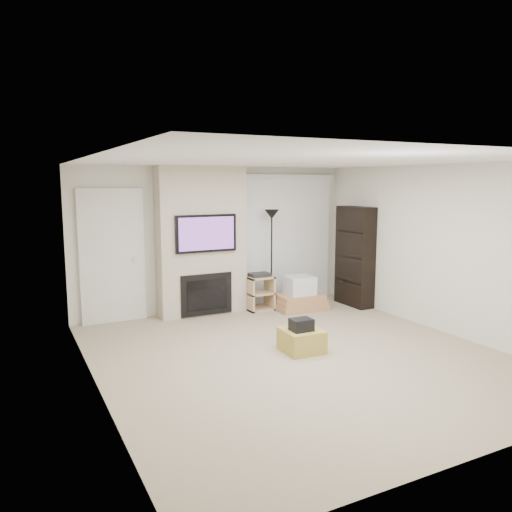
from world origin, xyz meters
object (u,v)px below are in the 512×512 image
floor_lamp (272,231)px  av_stand (260,291)px  box_stack (299,296)px  ottoman (302,340)px  bookshelf (355,256)px

floor_lamp → av_stand: size_ratio=2.66×
box_stack → av_stand: bearing=158.2°
av_stand → box_stack: size_ratio=0.73×
ottoman → bookshelf: bookshelf is taller
av_stand → box_stack: av_stand is taller
bookshelf → box_stack: bearing=169.3°
floor_lamp → box_stack: floor_lamp is taller
av_stand → ottoman: bearing=-102.9°
floor_lamp → bookshelf: bookshelf is taller
ottoman → av_stand: (0.50, 2.19, 0.20)m
ottoman → bookshelf: 2.91m
box_stack → ottoman: bearing=-120.9°
floor_lamp → bookshelf: bearing=-21.0°
ottoman → floor_lamp: bearing=71.0°
box_stack → bookshelf: bookshelf is taller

